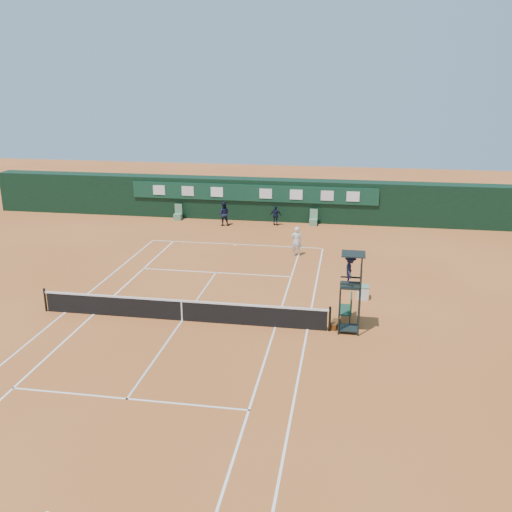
{
  "coord_description": "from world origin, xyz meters",
  "views": [
    {
      "loc": [
        6.96,
        -22.04,
        10.29
      ],
      "look_at": [
        2.28,
        6.0,
        1.2
      ],
      "focal_mm": 40.0,
      "sensor_mm": 36.0,
      "label": 1
    }
  ],
  "objects_px": {
    "umpire_chair": "(351,276)",
    "player": "(296,241)",
    "tennis_net": "(182,310)",
    "player_bench": "(348,307)",
    "cooler": "(363,292)"
  },
  "relations": [
    {
      "from": "tennis_net",
      "to": "umpire_chair",
      "type": "height_order",
      "value": "umpire_chair"
    },
    {
      "from": "umpire_chair",
      "to": "player",
      "type": "distance_m",
      "value": 10.7
    },
    {
      "from": "player_bench",
      "to": "cooler",
      "type": "xyz_separation_m",
      "value": [
        0.7,
        2.63,
        -0.27
      ]
    },
    {
      "from": "player",
      "to": "umpire_chair",
      "type": "bearing_deg",
      "value": 95.65
    },
    {
      "from": "cooler",
      "to": "player",
      "type": "height_order",
      "value": "player"
    },
    {
      "from": "player_bench",
      "to": "player",
      "type": "distance_m",
      "value": 9.44
    },
    {
      "from": "player_bench",
      "to": "player",
      "type": "height_order",
      "value": "player"
    },
    {
      "from": "umpire_chair",
      "to": "player",
      "type": "relative_size",
      "value": 1.95
    },
    {
      "from": "tennis_net",
      "to": "player_bench",
      "type": "relative_size",
      "value": 10.75
    },
    {
      "from": "tennis_net",
      "to": "player",
      "type": "xyz_separation_m",
      "value": [
        4.0,
        10.22,
        0.37
      ]
    },
    {
      "from": "tennis_net",
      "to": "umpire_chair",
      "type": "xyz_separation_m",
      "value": [
        7.17,
        0.12,
        1.95
      ]
    },
    {
      "from": "umpire_chair",
      "to": "player",
      "type": "xyz_separation_m",
      "value": [
        -3.18,
        10.09,
        -1.58
      ]
    },
    {
      "from": "player_bench",
      "to": "cooler",
      "type": "height_order",
      "value": "player_bench"
    },
    {
      "from": "tennis_net",
      "to": "player",
      "type": "bearing_deg",
      "value": 68.64
    },
    {
      "from": "tennis_net",
      "to": "cooler",
      "type": "relative_size",
      "value": 20.0
    }
  ]
}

